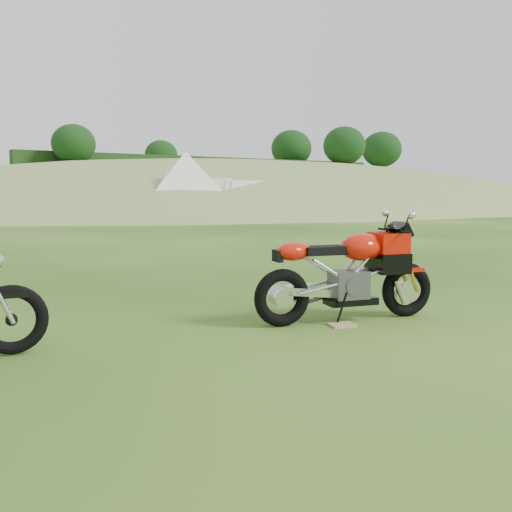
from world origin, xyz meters
TOP-DOWN VIEW (x-y plane):
  - ground at (0.00, 0.00)m, footprint 120.00×120.00m
  - hillside at (24.00, 40.00)m, footprint 80.00×64.00m
  - hedgerow at (24.00, 40.00)m, footprint 36.00×1.20m
  - sport_motorcycle at (0.48, -0.68)m, footprint 2.04×1.04m
  - plywood_board at (0.28, -0.83)m, footprint 0.31×0.28m
  - tent_right at (9.59, 19.78)m, footprint 4.50×4.50m
  - caravan at (12.40, 19.26)m, footprint 4.36×2.82m

SIDE VIEW (x-z plane):
  - ground at x=0.00m, z-range 0.00..0.00m
  - hillside at x=24.00m, z-range -4.00..4.00m
  - hedgerow at x=24.00m, z-range -4.30..4.30m
  - plywood_board at x=0.28m, z-range 0.00..0.02m
  - sport_motorcycle at x=0.48m, z-range 0.00..1.19m
  - caravan at x=12.40m, z-range 0.00..1.88m
  - tent_right at x=9.59m, z-range 0.00..2.97m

